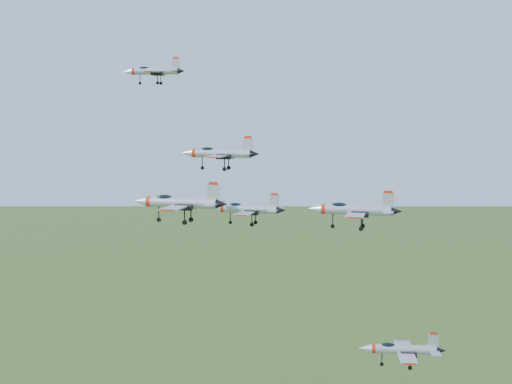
% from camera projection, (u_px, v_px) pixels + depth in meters
% --- Properties ---
extents(jet_lead, '(11.39, 9.62, 3.07)m').
position_uv_depth(jet_lead, '(153.00, 71.00, 127.28)').
color(jet_lead, '#ACB1B9').
extents(jet_left_high, '(12.40, 10.36, 3.32)m').
position_uv_depth(jet_left_high, '(219.00, 153.00, 107.42)').
color(jet_left_high, '#ACB1B9').
extents(jet_right_high, '(13.36, 11.14, 3.57)m').
position_uv_depth(jet_right_high, '(179.00, 202.00, 94.52)').
color(jet_right_high, '#ACB1B9').
extents(jet_left_low, '(13.54, 11.33, 3.62)m').
position_uv_depth(jet_left_low, '(353.00, 210.00, 101.95)').
color(jet_left_low, '#ACB1B9').
extents(jet_right_low, '(10.65, 8.88, 2.85)m').
position_uv_depth(jet_right_low, '(247.00, 209.00, 96.16)').
color(jet_right_low, '#ACB1B9').
extents(jet_trail, '(11.45, 9.77, 3.13)m').
position_uv_depth(jet_trail, '(401.00, 349.00, 95.72)').
color(jet_trail, '#ACB1B9').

